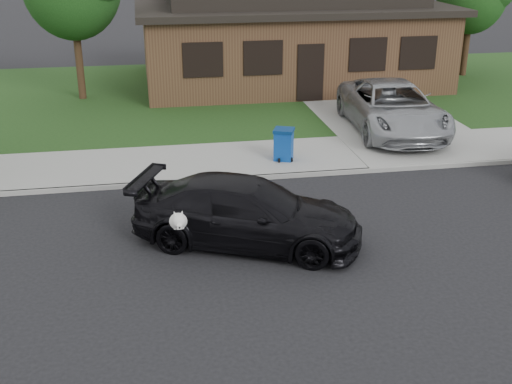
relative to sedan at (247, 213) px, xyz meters
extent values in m
plane|color=black|center=(0.22, 0.13, -0.69)|extent=(120.00, 120.00, 0.00)
cube|color=gray|center=(0.22, 5.13, -0.63)|extent=(60.00, 3.00, 0.12)
cube|color=gray|center=(0.22, 3.63, -0.63)|extent=(60.00, 0.12, 0.12)
cube|color=#193814|center=(0.22, 13.13, -0.63)|extent=(60.00, 13.00, 0.13)
cube|color=gray|center=(6.22, 10.13, -0.62)|extent=(4.50, 13.00, 0.14)
imported|color=black|center=(0.01, 0.00, 0.00)|extent=(5.14, 3.66, 1.38)
ellipsoid|color=white|center=(-1.46, -0.81, 0.29)|extent=(0.34, 0.40, 0.30)
sphere|color=white|center=(-1.46, -1.04, 0.39)|extent=(0.26, 0.26, 0.26)
cube|color=white|center=(-1.46, -1.17, 0.35)|extent=(0.09, 0.12, 0.08)
sphere|color=black|center=(-1.46, -1.23, 0.35)|extent=(0.04, 0.04, 0.04)
cone|color=white|center=(-1.53, -0.99, 0.53)|extent=(0.11, 0.11, 0.14)
cone|color=white|center=(-1.39, -0.99, 0.53)|extent=(0.11, 0.11, 0.14)
imported|color=#A0A2A7|center=(5.82, 6.84, 0.22)|extent=(2.98, 5.75, 1.55)
cube|color=#0D3D94|center=(1.83, 4.77, -0.17)|extent=(0.64, 0.64, 0.80)
cube|color=navy|center=(1.83, 4.77, 0.28)|extent=(0.70, 0.70, 0.09)
cylinder|color=black|center=(1.65, 4.53, -0.51)|extent=(0.09, 0.13, 0.13)
cylinder|color=black|center=(2.01, 4.53, -0.51)|extent=(0.09, 0.13, 0.13)
cube|color=#422B1C|center=(4.22, 15.13, 0.94)|extent=(12.00, 8.00, 3.00)
cube|color=black|center=(4.22, 15.13, 2.56)|extent=(12.60, 8.60, 0.25)
cube|color=black|center=(4.22, 11.10, 0.54)|extent=(1.00, 0.06, 2.10)
cube|color=black|center=(0.22, 11.10, 1.14)|extent=(1.30, 0.05, 1.10)
cube|color=black|center=(2.42, 11.10, 1.14)|extent=(1.30, 0.05, 1.10)
cube|color=black|center=(6.42, 11.10, 1.14)|extent=(1.30, 0.05, 1.10)
cube|color=black|center=(8.42, 11.10, 1.14)|extent=(1.30, 0.05, 1.10)
cylinder|color=#332114|center=(-4.28, 13.13, 0.67)|extent=(0.28, 0.28, 2.48)
cylinder|color=#332114|center=(12.22, 14.63, 0.45)|extent=(0.28, 0.28, 2.03)
camera|label=1|loc=(-1.94, -11.98, 5.39)|focal=45.00mm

